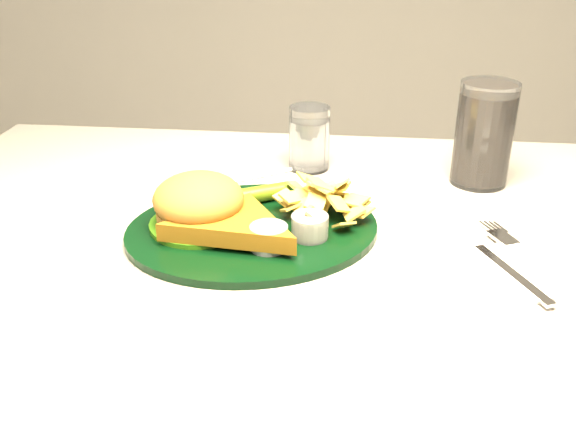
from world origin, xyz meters
name	(u,v)px	position (x,y,z in m)	size (l,w,h in m)	color
dinner_plate	(252,208)	(-0.06, -0.01, 0.79)	(0.34, 0.28, 0.08)	black
water_glass	(309,138)	(0.00, 0.23, 0.80)	(0.07, 0.07, 0.10)	white
cola_glass	(484,134)	(0.27, 0.20, 0.83)	(0.09, 0.09, 0.16)	black
fork_napkin	(510,269)	(0.26, -0.08, 0.76)	(0.14, 0.18, 0.01)	white
wrapped_straw	(255,177)	(-0.08, 0.17, 0.75)	(0.18, 0.06, 0.01)	white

